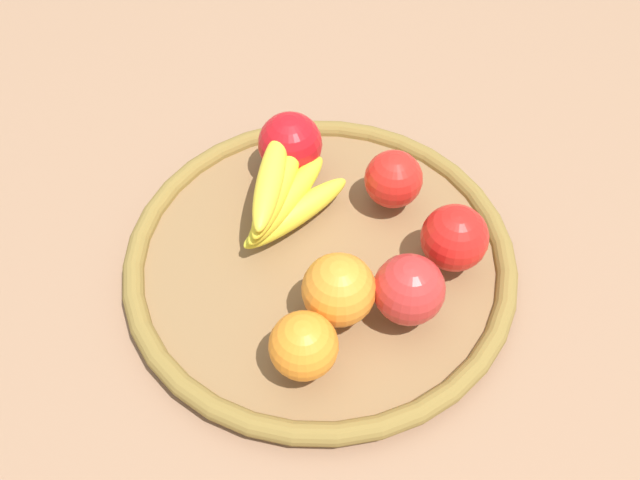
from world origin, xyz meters
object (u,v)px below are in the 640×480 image
object	(u,v)px
orange_1	(339,290)
banana_bunch	(283,195)
apple_2	(290,144)
apple_3	(454,238)
apple_0	(409,290)
apple_1	(393,179)
orange_0	(304,346)

from	to	relation	value
orange_1	banana_bunch	bearing A→B (deg)	-136.83
orange_1	apple_2	world-z (taller)	apple_2
banana_bunch	apple_3	bearing A→B (deg)	89.39
apple_0	apple_3	size ratio (longest dim) A/B	1.01
apple_0	orange_1	distance (m)	0.07
apple_1	orange_1	world-z (taller)	orange_1
orange_1	apple_3	size ratio (longest dim) A/B	1.04
apple_2	apple_3	bearing A→B (deg)	70.19
apple_1	orange_1	xyz separation A→B (m)	(0.17, -0.01, 0.00)
apple_0	apple_1	distance (m)	0.16
apple_2	apple_1	bearing A→B (deg)	84.73
apple_3	apple_2	world-z (taller)	apple_2
apple_0	orange_1	world-z (taller)	orange_1
apple_1	orange_0	world-z (taller)	same
apple_2	apple_0	bearing A→B (deg)	49.49
apple_1	apple_3	world-z (taller)	apple_3
apple_2	banana_bunch	bearing A→B (deg)	13.60
apple_3	orange_0	distance (m)	0.21
banana_bunch	apple_3	world-z (taller)	apple_3
banana_bunch	orange_0	distance (m)	0.20
banana_bunch	orange_1	distance (m)	0.15
banana_bunch	apple_1	bearing A→B (deg)	119.32
banana_bunch	apple_3	size ratio (longest dim) A/B	2.12
apple_0	orange_0	distance (m)	0.13
orange_0	banana_bunch	bearing A→B (deg)	-154.02
banana_bunch	apple_0	distance (m)	0.19
apple_0	apple_3	world-z (taller)	same
apple_0	apple_3	bearing A→B (deg)	159.25
apple_1	apple_3	size ratio (longest dim) A/B	0.92
apple_2	orange_0	world-z (taller)	apple_2
orange_1	orange_0	bearing A→B (deg)	-11.10
apple_0	apple_2	size ratio (longest dim) A/B	0.96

